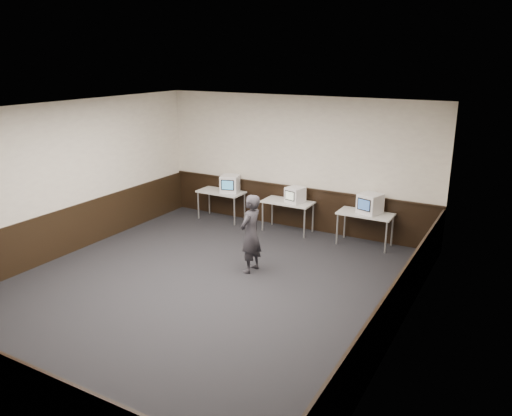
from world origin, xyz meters
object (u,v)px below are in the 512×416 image
at_px(emac_center, 295,195).
at_px(person, 251,234).
at_px(desk_left, 221,194).
at_px(desk_right, 365,216).
at_px(emac_left, 230,184).
at_px(desk_center, 288,204).
at_px(emac_right, 370,204).

distance_m(emac_center, person, 2.47).
distance_m(desk_left, desk_right, 3.80).
height_order(desk_left, emac_left, emac_left).
bearing_deg(desk_left, desk_right, 0.00).
xyz_separation_m(emac_left, person, (2.04, -2.50, -0.19)).
height_order(emac_left, emac_center, emac_left).
bearing_deg(desk_left, emac_center, -0.38).
bearing_deg(desk_center, emac_left, 178.90).
height_order(desk_right, emac_center, emac_center).
distance_m(desk_left, emac_left, 0.39).
xyz_separation_m(desk_left, desk_right, (3.80, 0.00, 0.00)).
height_order(emac_left, emac_right, emac_right).
height_order(desk_left, desk_right, same).
relative_size(desk_left, desk_right, 1.00).
height_order(desk_center, person, person).
bearing_deg(desk_left, person, -47.08).
relative_size(desk_left, emac_left, 2.11).
xyz_separation_m(desk_center, desk_right, (1.90, 0.00, 0.00)).
distance_m(emac_right, person, 2.95).
height_order(emac_center, emac_right, emac_right).
distance_m(emac_center, emac_right, 1.79).
bearing_deg(person, desk_left, -133.91).
xyz_separation_m(emac_center, emac_right, (1.79, 0.03, 0.04)).
distance_m(desk_right, emac_center, 1.73).
xyz_separation_m(desk_center, emac_left, (-1.65, 0.03, 0.29)).
xyz_separation_m(desk_left, person, (2.30, -2.47, 0.10)).
bearing_deg(emac_left, emac_right, -17.49).
xyz_separation_m(emac_right, person, (-1.58, -2.49, -0.19)).
xyz_separation_m(desk_left, desk_center, (1.90, 0.00, 0.00)).
xyz_separation_m(emac_left, emac_right, (3.63, -0.01, 0.00)).
bearing_deg(emac_center, desk_center, -169.80).
bearing_deg(desk_right, emac_center, -179.53).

